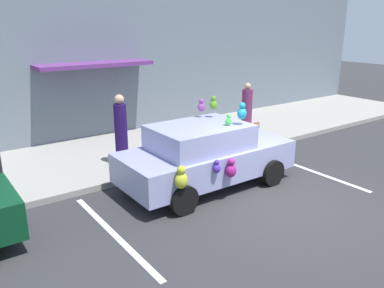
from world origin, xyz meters
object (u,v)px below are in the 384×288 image
plush_covered_car (205,155)px  teddy_bear_on_sidewalk (256,132)px  pedestrian_walking_past (247,109)px  pedestrian_near_shopfront (121,132)px

plush_covered_car → teddy_bear_on_sidewalk: plush_covered_car is taller
pedestrian_walking_past → pedestrian_near_shopfront: bearing=-173.1°
teddy_bear_on_sidewalk → pedestrian_walking_past: bearing=61.1°
plush_covered_car → pedestrian_walking_past: size_ratio=2.52×
plush_covered_car → pedestrian_near_shopfront: 2.45m
plush_covered_car → pedestrian_near_shopfront: bearing=117.3°
teddy_bear_on_sidewalk → pedestrian_walking_past: (0.60, 1.09, 0.49)m
teddy_bear_on_sidewalk → pedestrian_near_shopfront: (-4.49, 0.47, 0.62)m
teddy_bear_on_sidewalk → pedestrian_near_shopfront: 4.56m
teddy_bear_on_sidewalk → pedestrian_walking_past: 1.33m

